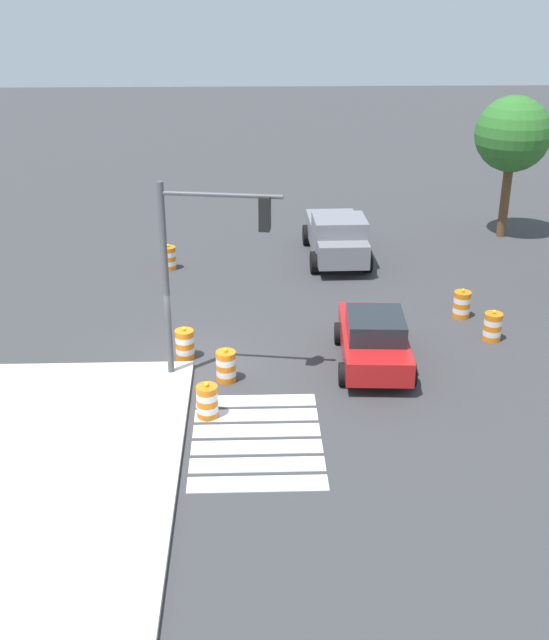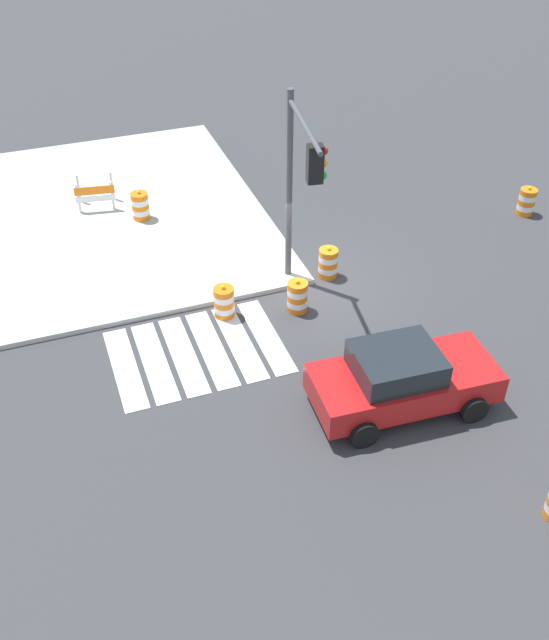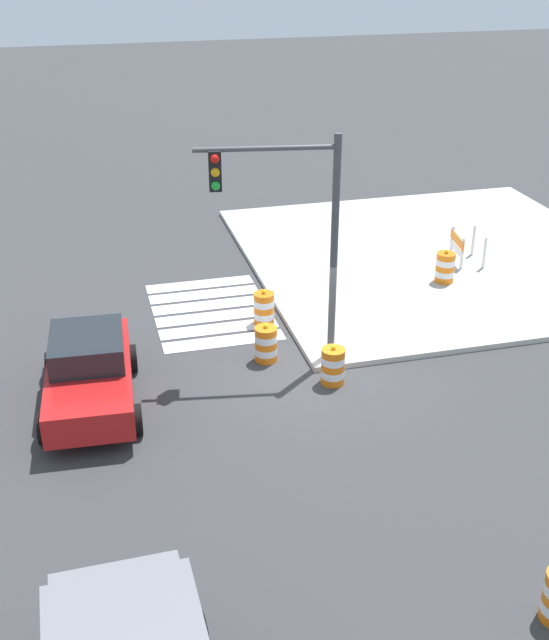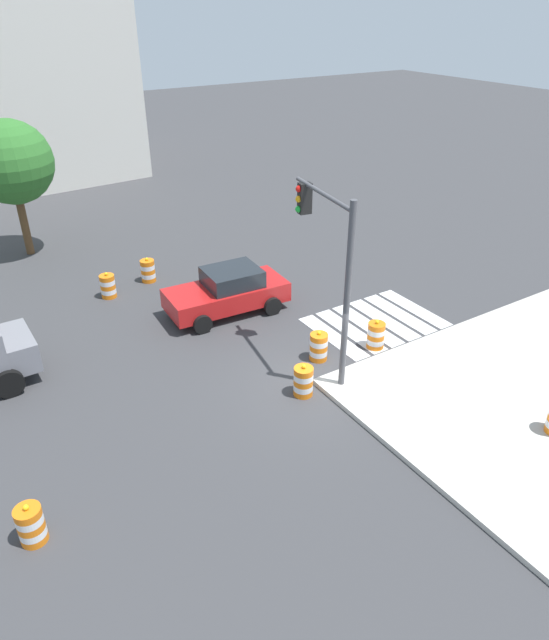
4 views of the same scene
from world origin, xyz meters
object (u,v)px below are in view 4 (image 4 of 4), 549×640
object	(u,v)px
traffic_barrel_crosswalk_end	(319,347)
traffic_barrel_lane_center	(108,286)
traffic_light_pole	(328,250)
street_tree_streetside_near	(11,163)
sports_car	(228,291)
traffic_barrel_far_curb	(148,271)
traffic_barrel_near_corner	(31,525)
traffic_barrel_median_far	(303,381)
traffic_barrel_median_near	(376,336)

from	to	relation	value
traffic_barrel_crosswalk_end	traffic_barrel_lane_center	distance (m)	8.79
traffic_light_pole	street_tree_streetside_near	size ratio (longest dim) A/B	0.95
traffic_barrel_lane_center	traffic_light_pole	size ratio (longest dim) A/B	0.19
sports_car	traffic_barrel_far_curb	distance (m)	4.24
traffic_barrel_near_corner	traffic_barrel_crosswalk_end	xyz separation A→B (m)	(9.14, 2.43, 0.00)
traffic_barrel_near_corner	traffic_barrel_median_far	size ratio (longest dim) A/B	1.00
traffic_barrel_median_near	traffic_light_pole	size ratio (longest dim) A/B	0.19
traffic_light_pole	street_tree_streetside_near	distance (m)	15.29
traffic_barrel_median_far	traffic_barrel_far_curb	size ratio (longest dim) A/B	1.00
sports_car	traffic_barrel_near_corner	distance (m)	10.64
traffic_barrel_median_far	traffic_light_pole	distance (m)	3.78
traffic_barrel_median_near	traffic_light_pole	distance (m)	4.06
traffic_barrel_lane_center	traffic_barrel_far_curb	bearing A→B (deg)	16.07
traffic_barrel_far_curb	traffic_barrel_lane_center	distance (m)	1.87
traffic_barrel_crosswalk_end	traffic_barrel_median_far	world-z (taller)	same
sports_car	street_tree_streetside_near	xyz separation A→B (m)	(-4.90, 9.48, 3.21)
traffic_barrel_crosswalk_end	traffic_barrel_lane_center	world-z (taller)	same
traffic_barrel_far_curb	traffic_barrel_lane_center	xyz separation A→B (m)	(-1.79, -0.52, 0.00)
traffic_light_pole	traffic_barrel_lane_center	bearing A→B (deg)	116.26
traffic_barrel_near_corner	traffic_barrel_median_far	xyz separation A→B (m)	(7.68, 1.17, 0.00)
traffic_barrel_crosswalk_end	traffic_barrel_far_curb	world-z (taller)	same
sports_car	traffic_barrel_lane_center	xyz separation A→B (m)	(-3.30, 3.44, -0.36)
traffic_light_pole	street_tree_streetside_near	world-z (taller)	street_tree_streetside_near
traffic_barrel_near_corner	traffic_barrel_lane_center	xyz separation A→B (m)	(4.94, 10.15, 0.00)
traffic_barrel_median_far	traffic_barrel_lane_center	bearing A→B (deg)	106.97
sports_car	traffic_barrel_median_near	size ratio (longest dim) A/B	4.31
traffic_barrel_crosswalk_end	traffic_barrel_median_far	size ratio (longest dim) A/B	1.00
traffic_barrel_near_corner	traffic_barrel_lane_center	world-z (taller)	same
traffic_barrel_median_near	traffic_barrel_far_curb	bearing A→B (deg)	116.70
traffic_barrel_median_near	street_tree_streetside_near	world-z (taller)	street_tree_streetside_near
traffic_barrel_median_far	traffic_barrel_lane_center	size ratio (longest dim) A/B	1.00
traffic_barrel_median_near	street_tree_streetside_near	bearing A→B (deg)	118.65
street_tree_streetside_near	traffic_light_pole	bearing A→B (deg)	-68.38
traffic_barrel_near_corner	traffic_barrel_far_curb	size ratio (longest dim) A/B	1.00
sports_car	traffic_barrel_far_curb	xyz separation A→B (m)	(-1.50, 3.95, -0.36)
traffic_barrel_near_corner	traffic_barrel_median_near	size ratio (longest dim) A/B	1.00
traffic_barrel_median_far	traffic_barrel_near_corner	bearing A→B (deg)	-171.35
sports_car	traffic_barrel_median_near	world-z (taller)	sports_car
sports_car	traffic_light_pole	world-z (taller)	traffic_light_pole
street_tree_streetside_near	traffic_barrel_median_far	bearing A→B (deg)	-73.89
traffic_barrel_median_far	traffic_barrel_lane_center	distance (m)	9.39
traffic_barrel_near_corner	traffic_barrel_crosswalk_end	bearing A→B (deg)	14.88
sports_car	street_tree_streetside_near	size ratio (longest dim) A/B	0.76
traffic_barrel_median_near	traffic_barrel_median_far	world-z (taller)	same
traffic_barrel_far_curb	traffic_barrel_near_corner	bearing A→B (deg)	-122.27
traffic_barrel_median_far	street_tree_streetside_near	distance (m)	16.04
traffic_light_pole	traffic_barrel_crosswalk_end	bearing A→B (deg)	70.33
traffic_barrel_lane_center	street_tree_streetside_near	xyz separation A→B (m)	(-1.60, 6.04, 3.57)
traffic_barrel_near_corner	traffic_light_pole	world-z (taller)	traffic_light_pole
traffic_barrel_crosswalk_end	traffic_barrel_lane_center	size ratio (longest dim) A/B	1.00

